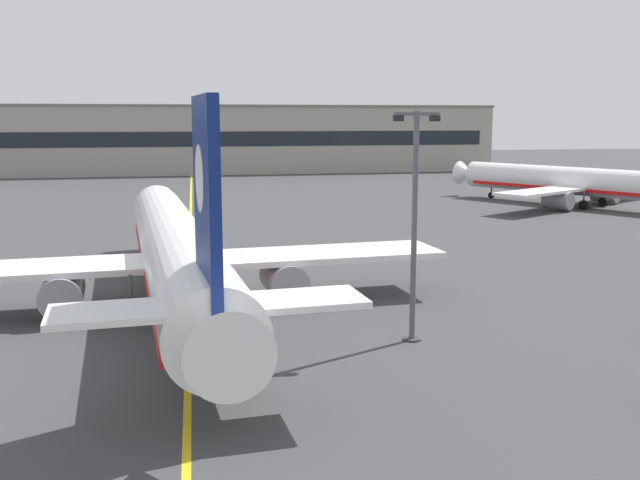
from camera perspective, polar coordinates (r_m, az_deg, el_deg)
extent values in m
plane|color=#3D3D3F|center=(31.76, -8.66, -10.51)|extent=(400.00, 400.00, 0.00)
cube|color=yellow|center=(60.80, -10.21, -0.82)|extent=(5.92, 179.92, 0.01)
cylinder|color=white|center=(41.84, -11.30, -0.71)|extent=(6.21, 36.17, 3.80)
cone|color=white|center=(60.90, -12.69, 2.44)|extent=(3.78, 2.84, 3.61)
cone|color=white|center=(22.96, -7.60, -8.15)|extent=(3.03, 2.98, 2.85)
cube|color=red|center=(42.03, -11.26, -2.11)|extent=(5.94, 33.30, 0.44)
cube|color=black|center=(58.93, -12.62, 2.86)|extent=(2.92, 1.29, 0.60)
cube|color=white|center=(42.58, -11.33, -1.70)|extent=(32.25, 6.94, 0.36)
cylinder|color=gray|center=(41.89, -19.67, -3.97)|extent=(2.54, 3.75, 2.30)
cylinder|color=black|center=(43.69, -19.51, -3.42)|extent=(1.96, 0.31, 1.95)
cylinder|color=gray|center=(42.74, -2.85, -3.15)|extent=(2.54, 3.75, 2.30)
cylinder|color=black|center=(44.51, -3.37, -2.64)|extent=(1.96, 0.31, 1.95)
cube|color=navy|center=(25.60, -8.93, 3.17)|extent=(0.72, 4.82, 7.20)
cylinder|color=white|center=(25.83, -9.05, 4.83)|extent=(0.60, 2.42, 2.40)
cube|color=white|center=(25.69, -8.56, -5.19)|extent=(11.16, 3.53, 0.24)
cylinder|color=#4C4C51|center=(56.44, -12.36, -0.18)|extent=(0.24, 0.24, 1.60)
cylinder|color=black|center=(56.62, -12.33, -1.20)|extent=(0.46, 0.92, 0.90)
cylinder|color=#4C4C51|center=(40.12, -14.71, -3.80)|extent=(0.24, 0.24, 1.60)
cylinder|color=black|center=(40.40, -14.65, -5.35)|extent=(0.49, 1.32, 1.30)
cylinder|color=#4C4C51|center=(40.50, -7.33, -3.43)|extent=(0.24, 0.24, 1.60)
cylinder|color=black|center=(40.77, -7.30, -4.98)|extent=(0.49, 1.32, 1.30)
cylinder|color=white|center=(94.25, 19.89, 4.36)|extent=(18.88, 29.94, 3.42)
cone|color=white|center=(103.79, 11.47, 5.18)|extent=(3.98, 3.63, 3.25)
cube|color=red|center=(94.34, 19.86, 3.79)|extent=(17.55, 27.64, 0.40)
cube|color=black|center=(102.71, 12.24, 5.44)|extent=(2.72, 2.12, 0.54)
cube|color=white|center=(94.58, 19.58, 3.93)|extent=(27.24, 17.90, 0.32)
cylinder|color=gray|center=(89.43, 18.27, 3.00)|extent=(3.39, 3.84, 2.07)
cylinder|color=black|center=(90.28, 17.37, 3.10)|extent=(1.61, 1.00, 1.76)
cylinder|color=gray|center=(99.15, 21.59, 3.41)|extent=(3.39, 3.84, 2.07)
cylinder|color=black|center=(99.93, 20.75, 3.51)|extent=(1.61, 1.00, 1.76)
cylinder|color=#4C4C51|center=(101.38, 13.38, 3.97)|extent=(0.22, 0.22, 1.44)
cylinder|color=black|center=(101.47, 13.36, 3.45)|extent=(0.71, 0.88, 0.81)
cylinder|color=#4C4C51|center=(91.49, 20.10, 3.23)|extent=(0.22, 0.22, 1.44)
cylinder|color=black|center=(91.60, 20.06, 2.60)|extent=(0.89, 1.20, 1.17)
cylinder|color=#4C4C51|center=(95.60, 21.47, 3.40)|extent=(0.22, 0.22, 1.44)
cylinder|color=black|center=(95.70, 21.43, 2.80)|extent=(0.89, 1.20, 1.17)
cylinder|color=#515156|center=(35.15, 7.44, 0.91)|extent=(0.28, 0.28, 11.19)
cylinder|color=#333338|center=(36.40, 7.25, -7.75)|extent=(0.90, 0.90, 0.10)
cube|color=#515156|center=(34.75, 7.64, 9.82)|extent=(2.20, 0.16, 0.16)
cube|color=black|center=(34.46, 6.20, 9.52)|extent=(0.44, 0.36, 0.28)
cube|color=black|center=(35.05, 9.04, 9.46)|extent=(0.44, 0.36, 0.28)
cone|color=orange|center=(58.14, -9.25, -1.00)|extent=(0.36, 0.36, 0.55)
cylinder|color=white|center=(58.13, -9.25, -0.97)|extent=(0.23, 0.23, 0.07)
cube|color=orange|center=(58.19, -9.25, -1.25)|extent=(0.44, 0.44, 0.03)
cube|color=#9E998E|center=(145.34, -13.34, 7.64)|extent=(137.48, 12.00, 12.92)
cube|color=black|center=(139.28, -13.41, 7.73)|extent=(131.98, 0.12, 2.80)
cube|color=slate|center=(145.29, -13.44, 10.27)|extent=(137.88, 12.40, 0.40)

